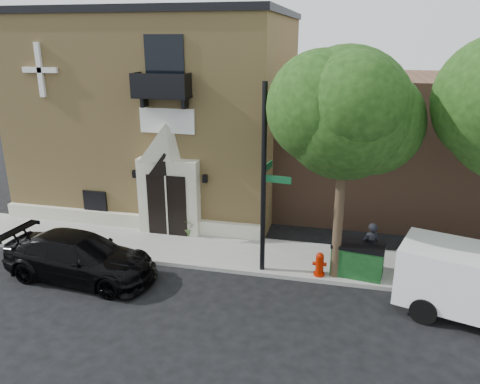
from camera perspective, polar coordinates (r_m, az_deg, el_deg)
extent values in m
plane|color=black|center=(17.76, -8.61, -8.96)|extent=(120.00, 120.00, 0.00)
cube|color=gray|center=(18.68, -4.05, -7.10)|extent=(42.00, 3.00, 0.15)
cube|color=tan|center=(24.61, -8.80, 9.76)|extent=(12.00, 10.00, 9.00)
cube|color=black|center=(24.38, -9.36, 20.63)|extent=(12.20, 10.20, 0.30)
cube|color=beige|center=(21.13, -13.39, -3.36)|extent=(12.00, 0.30, 0.60)
cube|color=beige|center=(19.78, -8.63, -0.55)|extent=(2.60, 0.55, 3.20)
pyramid|color=beige|center=(19.15, -8.97, 6.12)|extent=(2.60, 0.55, 1.50)
cube|color=black|center=(19.62, -8.90, -1.65)|extent=(1.70, 0.06, 2.60)
cube|color=beige|center=(19.59, -8.95, -1.68)|extent=(0.06, 0.04, 2.60)
cube|color=white|center=(19.18, -8.87, 8.57)|extent=(2.30, 0.10, 1.00)
cube|color=black|center=(18.68, -9.48, 11.39)|extent=(2.20, 0.90, 0.10)
cube|color=black|center=(18.24, -10.08, 12.62)|extent=(2.20, 0.06, 0.90)
cube|color=black|center=(19.06, -12.54, 12.70)|extent=(0.06, 0.90, 0.90)
cube|color=black|center=(18.26, -6.43, 12.78)|extent=(0.06, 0.90, 0.90)
cube|color=black|center=(18.96, -9.17, 15.15)|extent=(1.60, 0.08, 2.20)
cube|color=white|center=(21.62, -23.21, 13.52)|extent=(0.22, 0.14, 2.20)
cube|color=white|center=(21.62, -23.21, 13.52)|extent=(1.60, 0.14, 0.22)
cube|color=black|center=(21.69, -17.24, -1.16)|extent=(1.10, 0.10, 1.00)
cube|color=#D9501A|center=(21.71, -17.20, -1.13)|extent=(0.85, 0.06, 0.75)
cube|color=black|center=(20.25, -12.70, 2.17)|extent=(0.18, 0.18, 0.32)
cube|color=black|center=(19.13, -4.29, 1.63)|extent=(0.18, 0.18, 0.32)
cube|color=brown|center=(24.78, 26.77, 5.01)|extent=(18.00, 8.00, 6.40)
cylinder|color=#38281C|center=(16.12, 11.89, -3.29)|extent=(0.32, 0.32, 4.20)
sphere|color=#16330D|center=(15.19, 12.78, 9.33)|extent=(4.20, 4.20, 4.20)
sphere|color=#16330D|center=(15.55, 15.69, 8.18)|extent=(3.36, 3.36, 3.36)
sphere|color=#16330D|center=(14.99, 10.11, 10.15)|extent=(3.57, 3.57, 3.57)
sphere|color=#16330D|center=(14.45, 13.64, 10.42)|extent=(3.15, 3.15, 3.15)
imported|color=black|center=(17.38, -18.93, -7.52)|extent=(5.66, 2.68, 1.60)
cylinder|color=black|center=(15.26, 21.46, -13.32)|extent=(0.84, 0.49, 0.80)
cylinder|color=black|center=(17.00, 22.64, -10.08)|extent=(0.84, 0.49, 0.80)
cylinder|color=black|center=(15.82, 2.88, 1.34)|extent=(0.18, 0.18, 6.63)
cube|color=#11512A|center=(15.66, 4.62, 1.54)|extent=(0.94, 0.16, 0.24)
cube|color=#11512A|center=(16.17, 3.44, 3.13)|extent=(0.16, 0.94, 0.24)
cylinder|color=#8D1200|center=(16.88, 9.61, -9.81)|extent=(0.39, 0.39, 0.09)
cylinder|color=#8D1200|center=(16.72, 9.67, -8.78)|extent=(0.28, 0.28, 0.60)
sphere|color=#8D1200|center=(16.57, 9.73, -7.76)|extent=(0.28, 0.28, 0.28)
cylinder|color=#8D1200|center=(16.70, 9.68, -8.63)|extent=(0.49, 0.13, 0.13)
cube|color=#0E3614|center=(17.00, 14.13, -8.08)|extent=(1.85, 1.20, 1.05)
cube|color=black|center=(16.76, 14.28, -6.32)|extent=(1.90, 1.25, 0.12)
imported|color=#476530|center=(19.79, -6.21, -4.31)|extent=(0.74, 0.68, 0.69)
imported|color=black|center=(17.31, 15.62, -6.40)|extent=(0.76, 0.65, 1.78)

